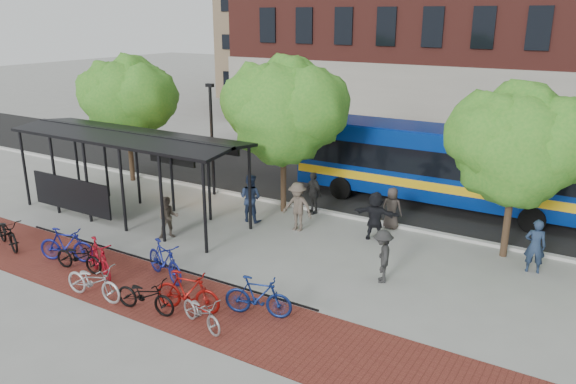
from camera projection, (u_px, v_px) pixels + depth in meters
The scene contains 29 objects.
ground at pixel (306, 252), 19.82m from camera, with size 160.00×160.00×0.00m, color #9E9E99.
asphalt_street at pixel (390, 193), 26.33m from camera, with size 160.00×8.00×0.01m, color black.
curb at pixel (354, 217), 23.06m from camera, with size 160.00×0.25×0.12m, color #B7B7B2.
brick_strip at pixel (166, 296), 16.75m from camera, with size 24.00×3.00×0.01m, color maroon.
bike_rack_rail at pixel (155, 275), 18.12m from camera, with size 12.00×0.05×0.95m, color black.
bus_shelter at pixel (126, 145), 22.57m from camera, with size 10.60×3.07×3.60m.
tree_a at pixel (128, 96), 27.18m from camera, with size 4.90×4.00×6.18m.
tree_b at pixel (286, 107), 22.65m from camera, with size 5.15×4.20×6.47m.
tree_c at pixel (520, 142), 18.31m from camera, with size 4.66×3.80×5.92m.
lamp_post_left at pixel (212, 137), 25.40m from camera, with size 0.35×0.20×5.12m.
bus at pixel (441, 162), 24.16m from camera, with size 12.69×3.13×3.42m.
bike_0 at pixel (8, 233), 20.11m from camera, with size 0.74×2.12×1.11m, color black.
bike_3 at pixel (66, 245), 18.93m from camera, with size 0.56×1.98×1.19m, color navy.
bike_4 at pixel (79, 257), 18.25m from camera, with size 0.65×1.87×0.98m, color black.
bike_5 at pixel (99, 258), 17.83m from camera, with size 0.58×2.06×1.24m, color maroon.
bike_6 at pixel (93, 281), 16.46m from camera, with size 0.72×2.08×1.09m, color #ABABAD.
bike_7 at pixel (165, 260), 17.66m from camera, with size 0.59×2.10×1.26m, color navy.
bike_8 at pixel (145, 295), 15.73m from camera, with size 0.67×1.93×1.01m, color black.
bike_9 at pixel (188, 292), 15.73m from camera, with size 0.57×2.00×1.20m, color maroon.
bike_10 at pixel (202, 312), 14.95m from camera, with size 0.60×1.73×0.91m, color gray.
bike_11 at pixel (258, 296), 15.49m from camera, with size 0.55×1.95×1.17m, color navy.
pedestrian_2 at pixel (250, 198), 22.56m from camera, with size 0.95×0.74×1.96m, color #202D4B.
pedestrian_3 at pixel (297, 207), 21.57m from camera, with size 1.25×0.72×1.93m, color brown.
pedestrian_4 at pixel (313, 193), 23.50m from camera, with size 1.05×0.44×1.79m, color #292929.
pedestrian_5 at pixel (375, 216), 20.70m from camera, with size 1.72×0.55×1.85m, color black.
pedestrian_6 at pixel (392, 208), 21.84m from camera, with size 0.81×0.52×1.65m, color #3C3430.
pedestrian_7 at pixel (535, 246), 18.05m from camera, with size 0.66×0.43×1.81m, color #1F2F4A.
pedestrian_8 at pixel (168, 218), 20.88m from camera, with size 0.78×0.61×1.61m, color brown.
pedestrian_9 at pixel (382, 256), 17.42m from camera, with size 1.11×0.64×1.71m, color #272727.
Camera 1 is at (8.95, -15.93, 8.02)m, focal length 35.00 mm.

